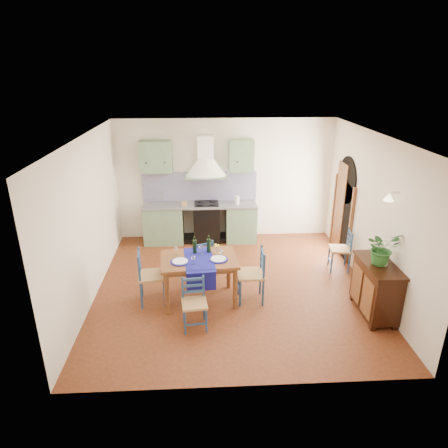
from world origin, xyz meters
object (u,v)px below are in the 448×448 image
Objects in this scene: sideboard at (376,287)px; chair_near at (194,303)px; dining_table at (199,263)px; potted_plant at (382,248)px.

chair_near is at bearing -176.50° from sideboard.
dining_table reaches higher than sideboard.
dining_table is 1.65× the size of chair_near.
dining_table is 2.94m from sideboard.
sideboard is (2.87, -0.58, -0.22)m from dining_table.
dining_table is at bearing 168.66° from sideboard.
dining_table is 2.97m from potted_plant.
dining_table reaches higher than chair_near.
sideboard is 0.70m from potted_plant.
chair_near is 1.50× the size of potted_plant.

